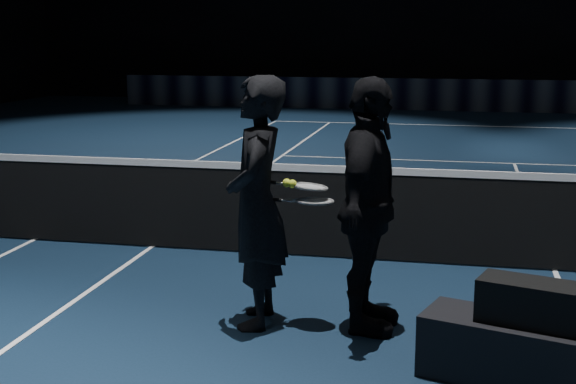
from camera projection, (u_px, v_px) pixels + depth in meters
name	position (u px, v px, depth m)	size (l,w,h in m)	color
floor	(555.00, 271.00, 7.69)	(36.00, 36.00, 0.00)	black
court_lines	(555.00, 271.00, 7.69)	(10.98, 23.78, 0.01)	white
net_mesh	(558.00, 226.00, 7.61)	(12.80, 0.02, 0.86)	black
net_tape	(561.00, 177.00, 7.51)	(12.80, 0.03, 0.07)	white
sponsor_backdrop	(495.00, 96.00, 22.46)	(22.00, 0.15, 0.90)	black
player_bench	(532.00, 355.00, 5.17)	(1.41, 0.47, 0.42)	black
racket_bag	(535.00, 303.00, 5.10)	(0.71, 0.30, 0.28)	black
bag_signature	(537.00, 311.00, 4.96)	(0.33, 0.00, 0.09)	white
player_a	(257.00, 203.00, 6.14)	(0.71, 0.47, 1.95)	black
player_b	(368.00, 206.00, 6.02)	(1.14, 0.47, 1.95)	black
racket_lower	(315.00, 201.00, 6.07)	(0.68, 0.22, 0.03)	black
racket_upper	(309.00, 187.00, 6.10)	(0.68, 0.22, 0.03)	black
tennis_balls	(290.00, 181.00, 6.08)	(0.12, 0.10, 0.12)	#D4EB31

